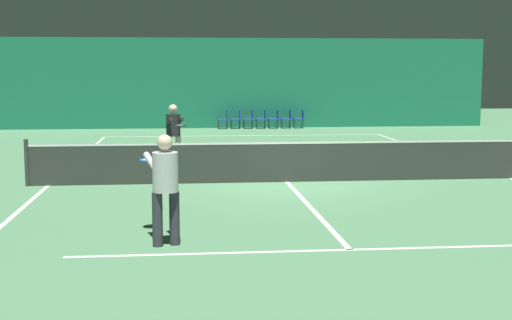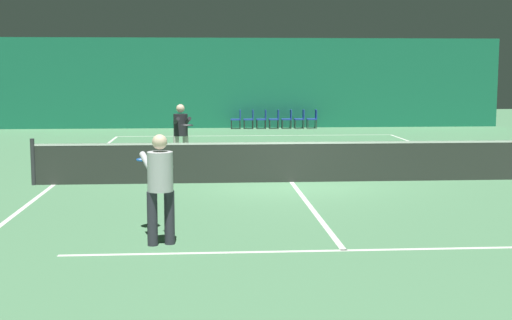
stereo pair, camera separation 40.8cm
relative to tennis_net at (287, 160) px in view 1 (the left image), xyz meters
The scene contains 18 objects.
ground_plane 0.51m from the tennis_net, ahead, with size 60.00×60.00×0.00m, color #4C7F56.
backdrop_curtain 15.90m from the tennis_net, 90.00° to the left, with size 23.00×0.12×4.04m.
court_line_baseline_far 11.91m from the tennis_net, 90.00° to the left, with size 11.00×0.10×0.00m.
court_line_service_far 6.42m from the tennis_net, 90.00° to the left, with size 8.25×0.10×0.00m.
court_line_service_near 6.42m from the tennis_net, 90.00° to the right, with size 8.25×0.10×0.00m.
court_line_sideline_left 5.52m from the tennis_net, behind, with size 0.10×23.80×0.00m.
court_line_sideline_right 5.52m from the tennis_net, ahead, with size 0.10×23.80×0.00m.
court_line_centre 0.51m from the tennis_net, ahead, with size 0.10×12.80×0.00m.
tennis_net is the anchor object (origin of this frame).
player_near 6.43m from the tennis_net, 114.91° to the right, with size 0.72×1.40×1.68m.
player_far 4.09m from the tennis_net, 131.28° to the left, with size 0.62×1.40×1.69m.
courtside_chair_0 15.28m from the tennis_net, 92.17° to the left, with size 0.44×0.44×0.84m.
courtside_chair_1 15.27m from the tennis_net, 90.03° to the left, with size 0.44×0.44×0.84m.
courtside_chair_2 15.28m from the tennis_net, 87.90° to the left, with size 0.44×0.44×0.84m.
courtside_chair_3 15.32m from the tennis_net, 85.77° to the left, with size 0.44×0.44×0.84m.
courtside_chair_4 15.37m from the tennis_net, 83.65° to the left, with size 0.44×0.44×0.84m.
courtside_chair_5 15.44m from the tennis_net, 81.55° to the left, with size 0.44×0.44×0.84m.
courtside_chair_6 15.54m from the tennis_net, 79.47° to the left, with size 0.44×0.44×0.84m.
Camera 1 is at (-2.42, -16.41, 2.63)m, focal length 50.00 mm.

